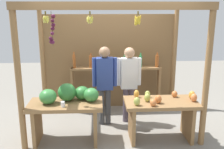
{
  "coord_description": "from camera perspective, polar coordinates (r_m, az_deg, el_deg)",
  "views": [
    {
      "loc": [
        -0.27,
        -4.96,
        2.33
      ],
      "look_at": [
        0.0,
        -0.19,
        1.07
      ],
      "focal_mm": 42.36,
      "sensor_mm": 36.0,
      "label": 1
    }
  ],
  "objects": [
    {
      "name": "vendor_man",
      "position": [
        5.12,
        -1.58,
        -0.98
      ],
      "size": [
        0.48,
        0.21,
        1.57
      ],
      "rotation": [
        0.0,
        0.0,
        0.16
      ],
      "color": "#424448",
      "rests_on": "ground"
    },
    {
      "name": "bottle_shelf_unit",
      "position": [
        5.87,
        0.9,
        -0.36
      ],
      "size": [
        2.0,
        0.22,
        1.35
      ],
      "color": "olive",
      "rests_on": "ground"
    },
    {
      "name": "fruit_counter_left",
      "position": [
        4.64,
        -9.53,
        -6.4
      ],
      "size": [
        1.26,
        0.67,
        1.03
      ],
      "color": "olive",
      "rests_on": "ground"
    },
    {
      "name": "vendor_woman",
      "position": [
        5.26,
        3.69,
        -0.86
      ],
      "size": [
        0.48,
        0.21,
        1.54
      ],
      "rotation": [
        0.0,
        0.0,
        0.17
      ],
      "color": "#554856",
      "rests_on": "ground"
    },
    {
      "name": "market_stall",
      "position": [
        5.48,
        -0.43,
        4.78
      ],
      "size": [
        3.12,
        1.97,
        2.38
      ],
      "color": "olive",
      "rests_on": "ground"
    },
    {
      "name": "fruit_counter_right",
      "position": [
        4.75,
        10.45,
        -7.54
      ],
      "size": [
        1.28,
        0.64,
        0.87
      ],
      "color": "olive",
      "rests_on": "ground"
    },
    {
      "name": "ground_plane",
      "position": [
        5.49,
        -0.11,
        -10.38
      ],
      "size": [
        12.0,
        12.0,
        0.0
      ],
      "primitive_type": "plane",
      "color": "gray",
      "rests_on": "ground"
    }
  ]
}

